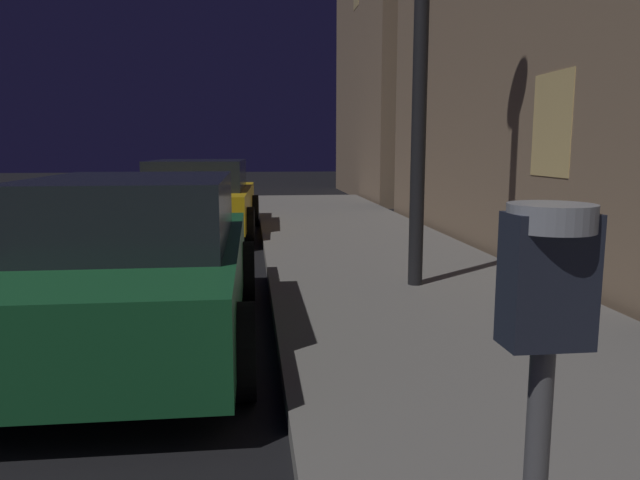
% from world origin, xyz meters
% --- Properties ---
extents(parking_meter, '(0.19, 0.19, 1.40)m').
position_xyz_m(parking_meter, '(4.45, 0.26, 1.21)').
color(parking_meter, '#59595B').
rests_on(parking_meter, sidewalk).
extents(car_green, '(1.97, 4.17, 1.43)m').
position_xyz_m(car_green, '(2.85, 4.14, 0.72)').
color(car_green, '#19592D').
rests_on(car_green, ground).
extents(car_yellow_cab, '(2.27, 4.18, 1.43)m').
position_xyz_m(car_yellow_cab, '(2.85, 10.54, 0.72)').
color(car_yellow_cab, gold).
rests_on(car_yellow_cab, ground).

